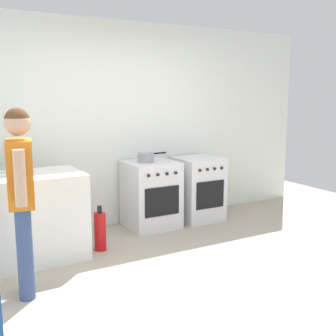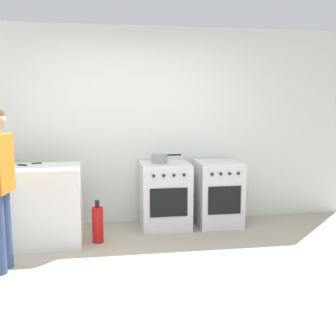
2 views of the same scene
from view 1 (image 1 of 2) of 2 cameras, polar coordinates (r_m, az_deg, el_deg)
name	(u,v)px [view 1 (image 1 of 2)]	position (r m, az deg, el deg)	size (l,w,h in m)	color
ground_plane	(195,277)	(4.08, 3.64, -14.54)	(8.00, 8.00, 0.00)	#ADA38E
back_wall	(113,125)	(5.46, -7.47, 5.78)	(6.00, 0.10, 2.60)	silver
counter_unit	(18,219)	(4.53, -19.66, -6.52)	(1.30, 0.70, 0.90)	white
oven_left	(151,194)	(5.40, -2.33, -3.57)	(0.62, 0.62, 0.85)	silver
oven_right	(197,188)	(5.76, 4.01, -2.75)	(0.57, 0.62, 0.85)	silver
pot	(146,157)	(5.27, -3.00, 1.45)	(0.39, 0.21, 0.12)	gray
knife_paring	(9,173)	(4.54, -20.76, -0.64)	(0.19, 0.13, 0.01)	silver
knife_utility	(19,171)	(4.65, -19.53, -0.35)	(0.25, 0.08, 0.01)	silver
person	(21,187)	(3.65, -19.28, -2.47)	(0.26, 0.56, 1.59)	#384C7A
fire_extinguisher	(100,231)	(4.71, -9.18, -8.42)	(0.13, 0.13, 0.50)	red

